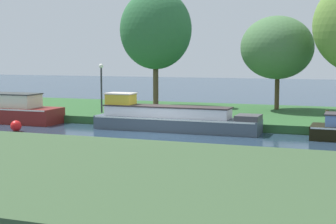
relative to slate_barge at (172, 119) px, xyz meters
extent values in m
plane|color=#24384B|center=(-0.33, -1.20, -0.59)|extent=(120.00, 120.00, 0.00)
cube|color=#2C592B|center=(-0.33, 5.80, -0.39)|extent=(72.00, 10.00, 0.40)
cube|color=#375030|center=(-0.33, -10.20, -0.39)|extent=(72.00, 10.00, 0.40)
cube|color=#44515D|center=(0.21, 0.00, -0.26)|extent=(8.07, 1.53, 0.66)
cube|color=white|center=(0.21, 0.00, 0.03)|extent=(7.90, 1.56, 0.07)
cube|color=white|center=(-0.26, 0.00, 0.31)|extent=(6.15, 1.16, 0.47)
cube|color=#342B2B|center=(-0.26, 0.00, 0.58)|extent=(6.25, 1.22, 0.06)
cube|color=gold|center=(-2.69, 0.00, 0.83)|extent=(1.29, 0.98, 0.56)
cube|color=beige|center=(-2.69, 0.00, 1.14)|extent=(1.39, 1.04, 0.06)
cube|color=#434245|center=(3.70, 0.00, 0.20)|extent=(1.07, 1.28, 0.25)
cube|color=maroon|center=(-9.58, 0.00, -0.17)|extent=(6.25, 1.87, 0.84)
cube|color=white|center=(-9.58, 0.00, 0.21)|extent=(6.13, 1.90, 0.07)
cube|color=beige|center=(-9.73, 0.00, 0.59)|extent=(4.06, 1.42, 0.69)
cube|color=#323736|center=(-9.73, 0.00, 0.97)|extent=(4.16, 1.49, 0.06)
cylinder|color=brown|center=(-4.05, 8.10, 1.54)|extent=(0.35, 0.35, 3.45)
ellipsoid|color=#2F683C|center=(-4.05, 8.06, 4.66)|extent=(4.77, 3.32, 5.09)
cylinder|color=#503C26|center=(3.75, 8.04, 1.13)|extent=(0.27, 0.27, 2.64)
ellipsoid|color=#477042|center=(3.75, 7.71, 3.47)|extent=(4.25, 4.56, 3.69)
cylinder|color=#333338|center=(-5.20, 2.76, 1.06)|extent=(0.10, 0.10, 2.50)
sphere|color=white|center=(-5.20, 2.76, 2.43)|extent=(0.24, 0.24, 0.24)
cylinder|color=#443A1F|center=(7.05, 1.29, 0.18)|extent=(0.17, 0.17, 0.73)
sphere|color=red|center=(-6.90, -2.78, -0.33)|extent=(0.53, 0.53, 0.53)
camera|label=1|loc=(8.51, -23.57, 3.02)|focal=56.36mm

